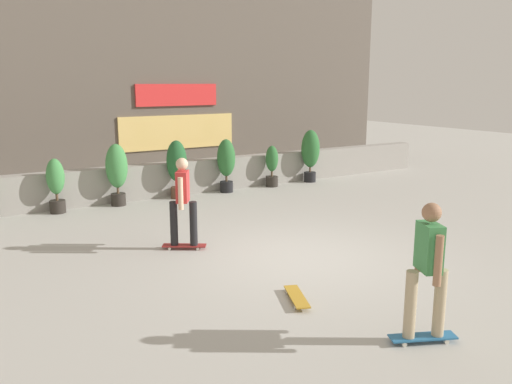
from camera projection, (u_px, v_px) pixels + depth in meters
name	position (u px, v px, depth m)	size (l,w,h in m)	color
ground_plane	(301.00, 257.00, 9.19)	(48.00, 48.00, 0.00)	#B2AFA8
planter_wall	(169.00, 179.00, 14.10)	(18.00, 0.40, 0.90)	gray
building_backdrop	(118.00, 74.00, 16.85)	(20.00, 2.08, 6.50)	#60564C
potted_plant_1	(56.00, 183.00, 12.14)	(0.41, 0.41, 1.29)	#2D2823
potted_plant_2	(117.00, 170.00, 12.84)	(0.53, 0.53, 1.54)	#2D2823
potted_plant_3	(177.00, 165.00, 13.66)	(0.53, 0.53, 1.53)	brown
potted_plant_4	(226.00, 162.00, 14.42)	(0.50, 0.50, 1.48)	black
potted_plant_5	(272.00, 165.00, 15.24)	(0.37, 0.37, 1.20)	#2D2823
potted_plant_6	(310.00, 152.00, 15.90)	(0.56, 0.56, 1.59)	black
skater_by_wall_right	(428.00, 267.00, 6.00)	(0.81, 0.52, 1.70)	#266699
skater_far_right	(183.00, 199.00, 9.44)	(0.78, 0.60, 1.70)	maroon
skateboard_near_camera	(297.00, 297.00, 7.34)	(0.49, 0.82, 0.08)	#BF8C26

